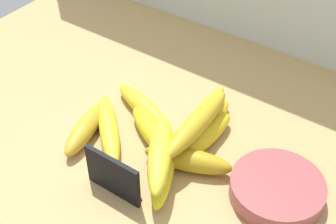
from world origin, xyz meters
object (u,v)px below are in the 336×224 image
object	(u,v)px
banana_5	(143,106)
banana_2	(202,138)
banana_8	(197,123)
banana_10	(204,113)
banana_1	(86,128)
banana_7	(164,167)
banana_6	(153,134)
fruit_bowl	(277,189)
chalkboard_sign	(113,177)
banana_3	(209,125)
banana_0	(109,129)
banana_9	(160,153)
banana_4	(188,160)

from	to	relation	value
banana_5	banana_2	bearing A→B (deg)	-4.18
banana_8	banana_10	bearing A→B (deg)	103.60
banana_1	banana_7	xyz separation A→B (cm)	(18.14, 0.52, -0.07)
banana_8	banana_7	bearing A→B (deg)	-96.38
banana_2	banana_6	bearing A→B (deg)	-152.62
fruit_bowl	banana_6	distance (cm)	25.14
banana_7	banana_10	size ratio (longest dim) A/B	1.07
chalkboard_sign	banana_3	world-z (taller)	chalkboard_sign
banana_0	banana_9	xyz separation A→B (cm)	(14.23, -2.70, 3.96)
chalkboard_sign	banana_1	bearing A→B (deg)	150.42
banana_5	chalkboard_sign	bearing A→B (deg)	-66.17
fruit_bowl	chalkboard_sign	bearing A→B (deg)	-146.68
banana_7	banana_4	bearing A→B (deg)	54.57
banana_0	banana_3	xyz separation A→B (cm)	(15.21, 12.29, -0.15)
banana_6	banana_9	xyz separation A→B (cm)	(6.31, -6.36, 3.86)
banana_9	banana_8	bearing A→B (deg)	82.44
banana_2	banana_9	size ratio (longest dim) A/B	0.91
banana_2	banana_4	distance (cm)	6.32
banana_9	banana_10	bearing A→B (deg)	89.11
chalkboard_sign	banana_9	distance (cm)	8.87
banana_2	banana_5	world-z (taller)	banana_2
chalkboard_sign	banana_3	bearing A→B (deg)	76.83
banana_3	banana_5	bearing A→B (deg)	-166.72
fruit_bowl	banana_2	world-z (taller)	banana_2
banana_3	fruit_bowl	bearing A→B (deg)	-22.36
fruit_bowl	banana_8	distance (cm)	18.18
banana_4	banana_0	bearing A→B (deg)	-174.33
chalkboard_sign	banana_0	size ratio (longest dim) A/B	0.53
fruit_bowl	banana_2	xyz separation A→B (cm)	(-16.80, 3.00, 0.38)
banana_1	banana_2	world-z (taller)	banana_2
fruit_bowl	banana_10	world-z (taller)	banana_10
banana_0	banana_2	size ratio (longest dim) A/B	1.22
fruit_bowl	banana_8	bearing A→B (deg)	173.48
banana_1	banana_2	size ratio (longest dim) A/B	0.92
banana_4	banana_8	bearing A→B (deg)	107.13
banana_2	banana_7	size ratio (longest dim) A/B	0.89
banana_0	banana_9	distance (cm)	15.01
fruit_bowl	banana_9	size ratio (longest dim) A/B	0.86
banana_1	banana_8	xyz separation A→B (cm)	(19.14, 9.47, 4.23)
banana_9	banana_10	distance (cm)	14.08
fruit_bowl	banana_5	bearing A→B (deg)	172.64
chalkboard_sign	fruit_bowl	world-z (taller)	chalkboard_sign
banana_4	banana_7	world-z (taller)	banana_4
banana_0	banana_9	world-z (taller)	banana_9
banana_2	banana_4	world-z (taller)	same
banana_1	banana_4	bearing A→B (deg)	11.46
banana_5	fruit_bowl	bearing A→B (deg)	-7.36
banana_5	banana_8	bearing A→B (deg)	-8.40
chalkboard_sign	banana_6	bearing A→B (deg)	98.30
banana_6	fruit_bowl	bearing A→B (deg)	2.98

